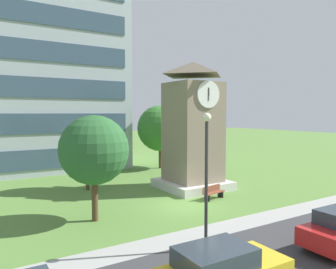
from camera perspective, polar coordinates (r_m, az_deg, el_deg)
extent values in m
plane|color=#567F38|center=(20.92, 2.98, -12.17)|extent=(160.00, 160.00, 0.00)
cube|color=#38383A|center=(15.04, 23.48, -18.95)|extent=(120.00, 7.20, 0.01)
cube|color=#9E9E99|center=(17.73, 11.27, -15.19)|extent=(120.00, 1.60, 0.01)
cube|color=#9EA8B2|center=(36.73, -24.78, 9.43)|extent=(20.27, 10.99, 19.20)
cube|color=#384C60|center=(31.31, -23.11, -4.15)|extent=(18.64, 0.10, 1.80)
cube|color=#384C60|center=(31.05, -23.26, 1.71)|extent=(18.64, 0.10, 1.80)
cube|color=#384C60|center=(31.12, -23.41, 7.61)|extent=(18.64, 0.10, 1.80)
cube|color=#384C60|center=(31.51, -23.57, 13.42)|extent=(18.64, 0.10, 1.80)
cube|color=#384C60|center=(32.23, -23.72, 19.03)|extent=(18.64, 0.10, 1.80)
cube|color=gray|center=(24.95, 4.33, -0.24)|extent=(3.51, 3.51, 8.02)
cube|color=beige|center=(25.47, 4.29, -8.59)|extent=(4.73, 4.73, 0.60)
pyramid|color=#6A5D4D|center=(25.11, 4.38, 11.31)|extent=(3.86, 3.86, 1.03)
cylinder|color=white|center=(23.49, 7.00, 6.94)|extent=(1.93, 0.12, 1.93)
cylinder|color=white|center=(26.03, 7.60, 6.62)|extent=(0.12, 1.93, 1.93)
cube|color=black|center=(23.44, 7.11, 7.37)|extent=(0.09, 0.06, 0.58)
cube|color=black|center=(23.43, 7.12, 6.95)|extent=(0.06, 0.06, 0.87)
cube|color=brown|center=(22.42, 7.98, -9.93)|extent=(1.86, 0.85, 0.06)
cube|color=brown|center=(22.49, 7.54, -9.27)|extent=(1.77, 0.44, 0.40)
cube|color=black|center=(21.92, 6.80, -10.84)|extent=(0.17, 0.44, 0.45)
cube|color=black|center=(23.03, 9.09, -10.15)|extent=(0.17, 0.44, 0.45)
cylinder|color=#333338|center=(13.87, 6.66, -8.95)|extent=(0.14, 0.14, 5.38)
sphere|color=#F2EFCC|center=(13.54, 6.75, 2.99)|extent=(0.36, 0.36, 0.36)
cylinder|color=#513823|center=(34.33, -1.36, -3.76)|extent=(0.32, 0.32, 2.51)
sphere|color=#34752C|center=(34.07, -1.36, 1.11)|extent=(4.76, 4.76, 4.76)
cylinder|color=#513823|center=(25.40, -13.81, -6.20)|extent=(0.28, 0.28, 2.79)
sphere|color=#306A28|center=(25.09, -13.90, -0.70)|extent=(2.99, 2.99, 2.99)
cylinder|color=#513823|center=(18.17, -12.57, -10.62)|extent=(0.33, 0.33, 2.51)
sphere|color=#285B2C|center=(17.71, -12.69, -2.62)|extent=(3.68, 3.68, 3.68)
cube|color=#2D3842|center=(10.66, 8.17, -20.32)|extent=(2.28, 1.64, 0.60)
cylinder|color=black|center=(12.69, 11.50, -21.52)|extent=(0.66, 0.23, 0.66)
cylinder|color=black|center=(15.85, 23.15, -16.49)|extent=(0.66, 0.23, 0.66)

